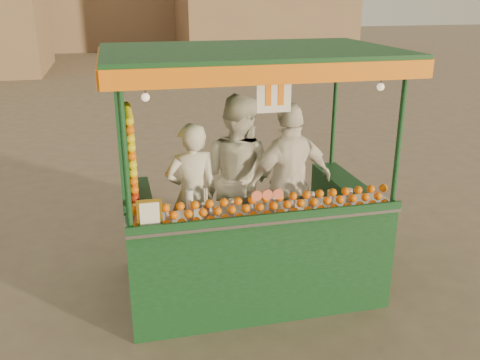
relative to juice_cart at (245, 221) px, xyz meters
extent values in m
plane|color=brown|center=(-0.03, -0.07, -0.89)|extent=(90.00, 90.00, 0.00)
cube|color=#82674A|center=(6.97, 23.93, 1.61)|extent=(9.00, 6.00, 5.00)
cube|color=#0E3613|center=(0.08, 0.14, -0.73)|extent=(2.75, 1.69, 0.32)
cylinder|color=black|center=(-0.88, 0.14, -0.70)|extent=(0.38, 0.11, 0.38)
cylinder|color=black|center=(1.03, 0.14, -0.70)|extent=(0.38, 0.11, 0.38)
cube|color=#0E3613|center=(0.08, -0.55, -0.15)|extent=(2.75, 0.32, 0.85)
cube|color=#0E3613|center=(-1.14, 0.24, -0.15)|extent=(0.32, 1.38, 0.85)
cube|color=#0E3613|center=(1.30, 0.24, -0.15)|extent=(0.32, 1.38, 0.85)
cube|color=#B2B2B7|center=(0.08, -0.52, 0.29)|extent=(2.75, 0.49, 0.03)
cylinder|color=#0E3613|center=(-1.25, -0.66, 1.02)|extent=(0.05, 0.05, 1.48)
cylinder|color=#0E3613|center=(1.40, -0.66, 1.02)|extent=(0.05, 0.05, 1.48)
cylinder|color=#0E3613|center=(-1.25, 0.93, 1.02)|extent=(0.05, 0.05, 1.48)
cylinder|color=#0E3613|center=(1.40, 0.93, 1.02)|extent=(0.05, 0.05, 1.48)
cube|color=#0E3613|center=(0.08, 0.14, 1.80)|extent=(2.97, 1.91, 0.08)
cube|color=orange|center=(0.08, -0.82, 1.72)|extent=(2.97, 0.04, 0.17)
cube|color=orange|center=(0.08, 1.09, 1.72)|extent=(2.97, 0.04, 0.17)
cube|color=orange|center=(-1.41, 0.14, 1.72)|extent=(0.04, 1.91, 0.17)
cube|color=orange|center=(1.56, 0.14, 1.72)|extent=(0.04, 1.91, 0.17)
cylinder|color=#EC6847|center=(0.06, -0.66, 0.55)|extent=(0.11, 0.03, 0.11)
cube|color=gold|center=(-1.07, -0.66, 0.46)|extent=(0.23, 0.02, 0.30)
cube|color=white|center=(0.08, -0.73, 1.53)|extent=(0.32, 0.02, 0.32)
sphere|color=#FFE5B2|center=(-1.03, -0.58, 1.53)|extent=(0.07, 0.07, 0.07)
sphere|color=#FFE5B2|center=(1.19, -0.58, 1.53)|extent=(0.07, 0.07, 0.07)
imported|color=silver|center=(-0.54, 0.28, 0.25)|extent=(0.64, 0.46, 1.64)
imported|color=silver|center=(0.02, 0.41, 0.38)|extent=(1.16, 1.17, 1.90)
imported|color=white|center=(0.54, 0.10, 0.35)|extent=(1.16, 0.69, 1.85)
camera|label=1|loc=(-1.30, -5.15, 2.39)|focal=39.27mm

